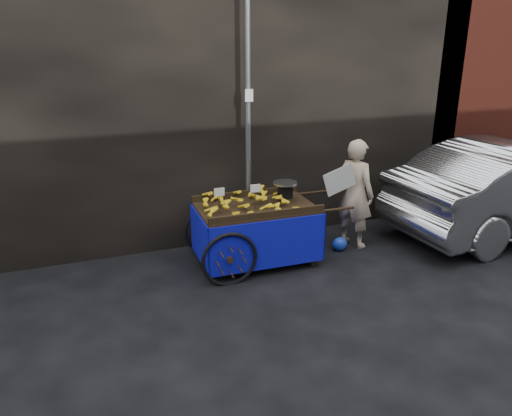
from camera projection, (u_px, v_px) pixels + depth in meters
name	position (u px, v px, depth m)	size (l,w,h in m)	color
ground	(260.00, 283.00, 6.87)	(80.00, 80.00, 0.00)	black
building_wall	(227.00, 80.00, 8.47)	(13.50, 2.00, 5.00)	black
street_pole	(248.00, 122.00, 7.45)	(0.12, 0.10, 4.00)	slate
banana_cart	(253.00, 213.00, 7.27)	(2.37, 1.21, 1.28)	black
vendor	(355.00, 193.00, 7.85)	(0.99, 0.75, 1.74)	#C3AD91
plastic_bag	(340.00, 244.00, 7.88)	(0.24, 0.19, 0.22)	#1939BC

